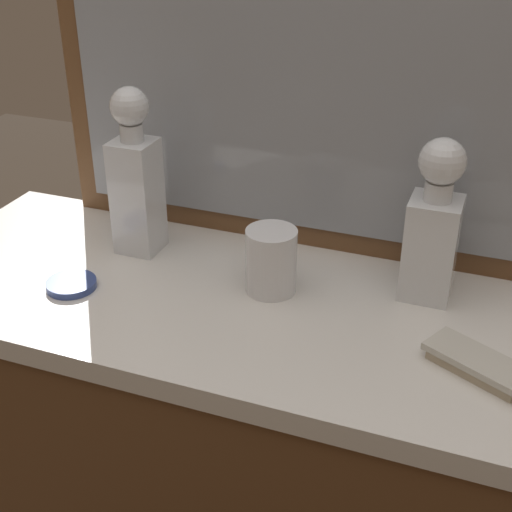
{
  "coord_description": "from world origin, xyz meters",
  "views": [
    {
      "loc": [
        0.33,
        -0.89,
        1.53
      ],
      "look_at": [
        0.0,
        0.0,
        1.0
      ],
      "focal_mm": 49.66,
      "sensor_mm": 36.0,
      "label": 1
    }
  ],
  "objects": [
    {
      "name": "silver_brush_center",
      "position": [
        0.35,
        -0.06,
        0.93
      ],
      "size": [
        0.16,
        0.12,
        0.02
      ],
      "color": "#B7A88C",
      "rests_on": "dresser"
    },
    {
      "name": "dresser",
      "position": [
        0.0,
        0.0,
        0.46
      ],
      "size": [
        1.2,
        0.47,
        0.92
      ],
      "color": "brown",
      "rests_on": "ground_plane"
    },
    {
      "name": "crystal_decanter_front",
      "position": [
        -0.25,
        0.09,
        1.04
      ],
      "size": [
        0.07,
        0.07,
        0.3
      ],
      "color": "white",
      "rests_on": "dresser"
    },
    {
      "name": "crystal_decanter_far_right",
      "position": [
        0.25,
        0.11,
        1.02
      ],
      "size": [
        0.08,
        0.08,
        0.26
      ],
      "color": "white",
      "rests_on": "dresser"
    },
    {
      "name": "dresser_mirror",
      "position": [
        0.0,
        0.21,
        1.29
      ],
      "size": [
        0.9,
        0.03,
        0.73
      ],
      "color": "brown",
      "rests_on": "dresser"
    },
    {
      "name": "porcelain_dish",
      "position": [
        -0.3,
        -0.07,
        0.92
      ],
      "size": [
        0.08,
        0.08,
        0.01
      ],
      "color": "#33478C",
      "rests_on": "dresser"
    },
    {
      "name": "crystal_tumbler_front",
      "position": [
        0.01,
        0.04,
        0.97
      ],
      "size": [
        0.08,
        0.08,
        0.11
      ],
      "color": "white",
      "rests_on": "dresser"
    }
  ]
}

